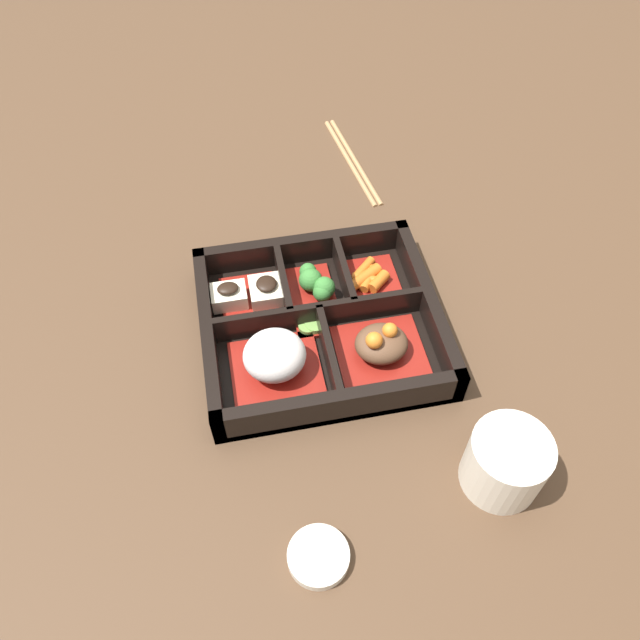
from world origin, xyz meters
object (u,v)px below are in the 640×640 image
object	(u,v)px
bowl_rice	(275,358)
tea_cup	(506,462)
chopsticks	(352,160)
sauce_dish	(318,556)

from	to	relation	value
bowl_rice	tea_cup	size ratio (longest dim) A/B	1.27
tea_cup	chopsticks	size ratio (longest dim) A/B	0.37
tea_cup	chopsticks	world-z (taller)	tea_cup
tea_cup	sauce_dish	world-z (taller)	tea_cup
bowl_rice	chopsticks	xyz separation A→B (m)	(-0.17, -0.36, -0.03)
tea_cup	chopsticks	distance (m)	0.52
chopsticks	tea_cup	bearing A→B (deg)	93.32
tea_cup	sauce_dish	xyz separation A→B (m)	(0.19, 0.04, -0.03)
bowl_rice	sauce_dish	xyz separation A→B (m)	(-0.01, 0.21, -0.03)
sauce_dish	bowl_rice	bearing A→B (deg)	-87.83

